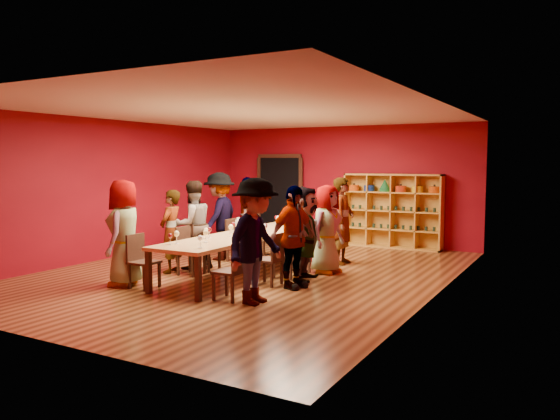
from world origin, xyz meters
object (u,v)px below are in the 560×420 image
object	(u,v)px
tasting_table	(249,236)
chair_person_right_2	(291,251)
chair_person_left_0	(141,258)
chair_person_left_2	(203,245)
chair_person_left_1	(188,248)
person_right_3	(327,229)
chair_person_right_1	(272,256)
person_right_1	(293,237)
spittoon_bowl	(247,231)
chair_person_left_4	(258,233)
person_left_2	(192,225)
chair_person_left_3	(236,238)
person_left_0	(124,233)
person_left_3	(220,216)
shelving_unit	(393,207)
wine_bottle	(303,218)
chair_person_right_0	(234,268)
person_right_2	(305,233)
chair_person_right_4	(331,239)
person_left_1	(171,231)
person_right_4	(343,221)
chair_person_right_3	(309,245)
person_right_0	(256,241)
person_left_4	(248,216)

from	to	relation	value
tasting_table	chair_person_right_2	distance (m)	0.93
chair_person_left_0	chair_person_left_2	world-z (taller)	same
chair_person_left_1	person_right_3	bearing A→B (deg)	32.33
chair_person_right_1	person_right_3	world-z (taller)	person_right_3
person_right_1	spittoon_bowl	distance (m)	1.40
chair_person_left_4	person_right_3	size ratio (longest dim) A/B	0.54
person_left_2	person_right_1	size ratio (longest dim) A/B	1.01
chair_person_right_2	person_right_3	distance (m)	0.90
chair_person_left_0	chair_person_left_3	world-z (taller)	same
person_left_0	person_left_3	distance (m)	2.81
shelving_unit	wine_bottle	distance (m)	2.69
chair_person_right_0	chair_person_right_2	bearing A→B (deg)	90.00
person_right_2	chair_person_right_4	bearing A→B (deg)	-0.05
chair_person_left_1	person_right_3	size ratio (longest dim) A/B	0.54
person_left_3	chair_person_right_4	bearing A→B (deg)	99.25
person_left_0	person_right_3	world-z (taller)	person_left_0
person_right_2	person_left_0	bearing A→B (deg)	117.94
person_left_1	person_right_4	xyz separation A→B (m)	(2.48, 2.41, 0.10)
person_left_3	person_right_4	bearing A→B (deg)	97.19
person_left_0	person_right_2	size ratio (longest dim) A/B	1.08
person_right_2	chair_person_right_3	xyz separation A→B (m)	(-0.29, 0.74, -0.33)
chair_person_right_1	person_right_1	xyz separation A→B (m)	(0.40, 0.00, 0.35)
chair_person_left_0	tasting_table	bearing A→B (deg)	64.50
chair_person_left_3	chair_person_right_4	world-z (taller)	same
person_right_0	person_right_2	xyz separation A→B (m)	(-0.10, 1.81, -0.10)
person_right_1	chair_person_right_3	xyz separation A→B (m)	(-0.40, 1.41, -0.35)
shelving_unit	wine_bottle	world-z (taller)	shelving_unit
chair_person_left_3	wine_bottle	xyz separation A→B (m)	(1.05, 1.04, 0.38)
person_right_0	chair_person_right_4	bearing A→B (deg)	8.06
tasting_table	person_left_2	world-z (taller)	person_left_2
person_left_1	chair_person_left_4	bearing A→B (deg)	159.16
chair_person_left_1	chair_person_right_3	xyz separation A→B (m)	(1.82, 1.39, 0.00)
person_right_2	chair_person_left_3	bearing A→B (deg)	56.68
person_right_0	spittoon_bowl	world-z (taller)	person_right_0
person_right_3	person_right_4	bearing A→B (deg)	15.61
person_left_4	chair_person_right_3	size ratio (longest dim) A/B	1.96
person_left_0	person_left_3	world-z (taller)	person_left_3
chair_person_right_1	wine_bottle	xyz separation A→B (m)	(-0.77, 2.64, 0.38)
person_right_0	person_right_3	bearing A→B (deg)	2.19
person_left_4	shelving_unit	bearing A→B (deg)	111.06
chair_person_left_1	chair_person_left_2	xyz separation A→B (m)	(0.00, 0.48, 0.00)
person_left_0	person_right_1	world-z (taller)	person_left_0
person_left_4	spittoon_bowl	distance (m)	2.28
tasting_table	shelving_unit	xyz separation A→B (m)	(1.40, 4.32, 0.28)
person_right_1	person_right_3	bearing A→B (deg)	14.84
person_left_4	person_right_1	size ratio (longest dim) A/B	1.03
tasting_table	person_left_4	world-z (taller)	person_left_4
person_left_2	person_right_3	bearing A→B (deg)	134.76
chair_person_left_0	person_right_2	size ratio (longest dim) A/B	0.54
chair_person_right_0	person_left_1	bearing A→B (deg)	152.23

